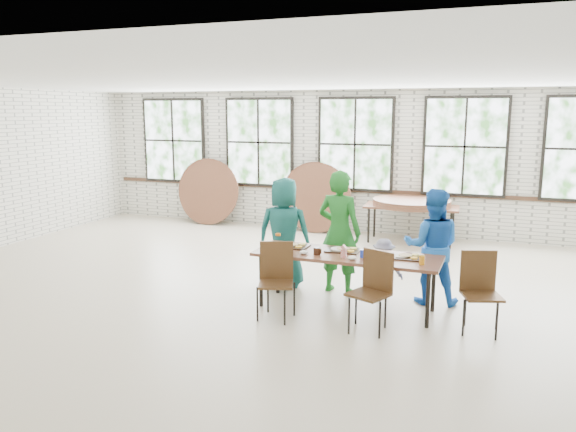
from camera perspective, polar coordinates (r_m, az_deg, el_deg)
name	(u,v)px	position (r m, az deg, el deg)	size (l,w,h in m)	color
room	(355,147)	(11.95, 6.85, 7.02)	(12.00, 12.00, 12.00)	#C1B699
dining_table	(347,258)	(7.32, 5.98, -4.26)	(2.41, 0.83, 0.74)	brown
chair_near_left	(276,273)	(7.07, -1.20, -5.85)	(0.53, 0.52, 0.95)	#4A2F18
chair_near_right	(373,284)	(6.73, 8.64, -6.83)	(0.55, 0.54, 0.95)	#4A2F18
chair_spare	(480,285)	(7.00, 18.90, -6.60)	(0.53, 0.52, 0.95)	#4A2F18
adult_teal	(284,232)	(8.23, -0.39, -1.68)	(0.79, 0.52, 1.62)	#196254
adult_green	(339,232)	(7.96, 5.24, -1.63)	(0.64, 0.42, 1.76)	#1D6F24
toddler	(383,268)	(7.93, 9.67, -5.24)	(0.54, 0.31, 0.83)	#18133E
adult_blue	(432,246)	(7.75, 14.43, -3.01)	(0.76, 0.59, 1.56)	blue
storage_table	(411,208)	(11.24, 12.42, 0.75)	(1.84, 0.84, 0.74)	brown
tabletop_clutter	(353,253)	(7.26, 6.64, -3.79)	(2.03, 0.63, 0.11)	black
round_tops_stacked	(412,202)	(11.22, 12.45, 1.35)	(1.50, 1.50, 0.13)	brown
round_tops_leaning	(260,195)	(12.50, -2.89, 2.19)	(4.19, 0.41, 1.49)	brown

